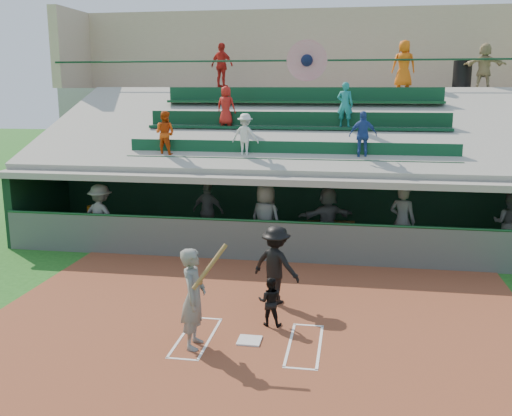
% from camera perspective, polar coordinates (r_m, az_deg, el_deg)
% --- Properties ---
extents(ground, '(100.00, 100.00, 0.00)m').
position_cam_1_polar(ground, '(10.87, -0.66, -13.27)').
color(ground, '#1B5618').
rests_on(ground, ground).
extents(dirt_slab, '(11.00, 9.00, 0.02)m').
position_cam_1_polar(dirt_slab, '(11.32, -0.20, -12.16)').
color(dirt_slab, brown).
rests_on(dirt_slab, ground).
extents(home_plate, '(0.43, 0.43, 0.03)m').
position_cam_1_polar(home_plate, '(10.86, -0.66, -13.10)').
color(home_plate, silver).
rests_on(home_plate, dirt_slab).
extents(batters_box_chalk, '(2.65, 1.85, 0.01)m').
position_cam_1_polar(batters_box_chalk, '(10.86, -0.66, -13.16)').
color(batters_box_chalk, silver).
rests_on(batters_box_chalk, dirt_slab).
extents(dugout_floor, '(16.00, 3.50, 0.04)m').
position_cam_1_polar(dugout_floor, '(17.15, 3.37, -3.65)').
color(dugout_floor, gray).
rests_on(dugout_floor, ground).
extents(concourse_slab, '(20.00, 3.00, 4.60)m').
position_cam_1_polar(concourse_slab, '(23.36, 5.27, 6.21)').
color(concourse_slab, gray).
rests_on(concourse_slab, ground).
extents(grandstand, '(20.40, 10.40, 7.80)m').
position_cam_1_polar(grandstand, '(20.40, 4.59, 5.27)').
color(grandstand, '#525752').
rests_on(grandstand, ground).
extents(batter_at_plate, '(0.87, 0.77, 1.95)m').
position_cam_1_polar(batter_at_plate, '(10.37, -6.25, -8.91)').
color(batter_at_plate, '#5D605B').
rests_on(batter_at_plate, dirt_slab).
extents(catcher, '(0.49, 0.38, 0.98)m').
position_cam_1_polar(catcher, '(11.35, 1.41, -9.32)').
color(catcher, black).
rests_on(catcher, dirt_slab).
extents(home_umpire, '(1.27, 1.04, 1.72)m').
position_cam_1_polar(home_umpire, '(12.39, 2.00, -5.69)').
color(home_umpire, black).
rests_on(home_umpire, dirt_slab).
extents(dugout_bench, '(12.45, 5.48, 0.40)m').
position_cam_1_polar(dugout_bench, '(18.19, 4.68, -2.04)').
color(dugout_bench, brown).
rests_on(dugout_bench, dugout_floor).
extents(white_table, '(0.85, 0.72, 0.65)m').
position_cam_1_polar(white_table, '(18.22, -15.97, -2.04)').
color(white_table, silver).
rests_on(white_table, dugout_floor).
extents(water_cooler, '(0.40, 0.40, 0.40)m').
position_cam_1_polar(water_cooler, '(18.14, -15.90, -0.41)').
color(water_cooler, '#D0670C').
rests_on(water_cooler, white_table).
extents(dugout_player_a, '(1.35, 0.98, 1.87)m').
position_cam_1_polar(dugout_player_a, '(17.09, -15.24, -0.80)').
color(dugout_player_a, '#565853').
rests_on(dugout_player_a, dugout_floor).
extents(dugout_player_b, '(1.10, 0.67, 1.76)m').
position_cam_1_polar(dugout_player_b, '(17.50, -4.81, -0.31)').
color(dugout_player_b, '#575954').
rests_on(dugout_player_b, dugout_floor).
extents(dugout_player_c, '(1.14, 0.98, 1.97)m').
position_cam_1_polar(dugout_player_c, '(15.95, 0.96, -1.11)').
color(dugout_player_c, '#545651').
rests_on(dugout_player_c, dugout_floor).
extents(dugout_player_d, '(1.74, 1.17, 1.80)m').
position_cam_1_polar(dugout_player_d, '(16.57, 7.15, -1.00)').
color(dugout_player_d, '#545652').
rests_on(dugout_player_d, dugout_floor).
extents(dugout_player_e, '(0.85, 0.72, 1.98)m').
position_cam_1_polar(dugout_player_e, '(16.17, 14.41, -1.29)').
color(dugout_player_e, '#525550').
rests_on(dugout_player_e, dugout_floor).
extents(dugout_player_f, '(1.03, 0.93, 1.73)m').
position_cam_1_polar(dugout_player_f, '(17.46, 23.93, -1.40)').
color(dugout_player_f, '#5B5E59').
rests_on(dugout_player_f, dugout_floor).
extents(trash_bin, '(0.66, 0.66, 0.99)m').
position_cam_1_polar(trash_bin, '(22.95, 19.92, 12.45)').
color(trash_bin, black).
rests_on(trash_bin, concourse_slab).
extents(concourse_staff_a, '(1.12, 0.82, 1.76)m').
position_cam_1_polar(concourse_staff_a, '(23.47, -3.42, 14.04)').
color(concourse_staff_a, red).
rests_on(concourse_staff_a, concourse_slab).
extents(concourse_staff_b, '(0.87, 0.60, 1.70)m').
position_cam_1_polar(concourse_staff_b, '(21.96, 14.56, 13.75)').
color(concourse_staff_b, '#DF5E0D').
rests_on(concourse_staff_b, concourse_slab).
extents(concourse_staff_c, '(1.52, 0.84, 1.57)m').
position_cam_1_polar(concourse_staff_c, '(22.41, 21.87, 13.07)').
color(concourse_staff_c, tan).
rests_on(concourse_staff_c, concourse_slab).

